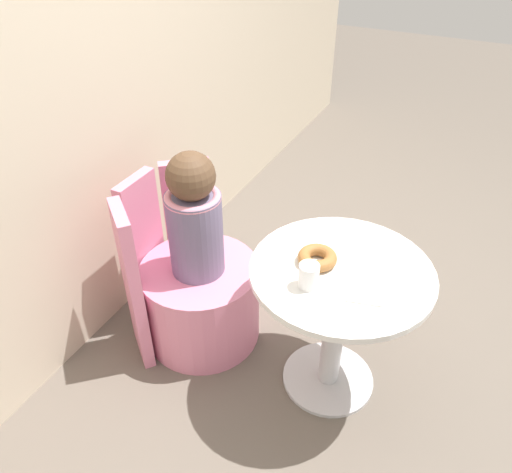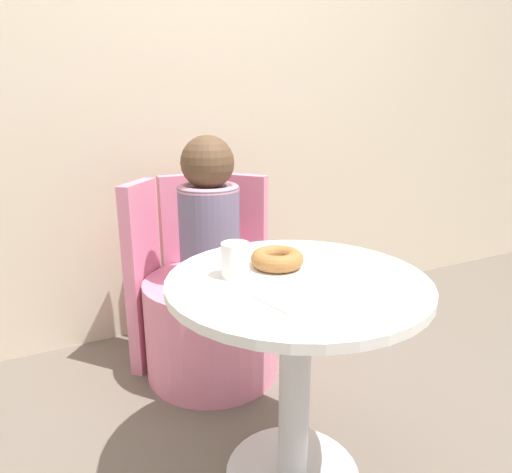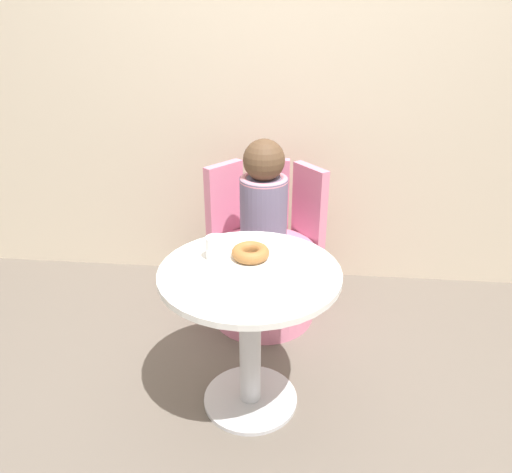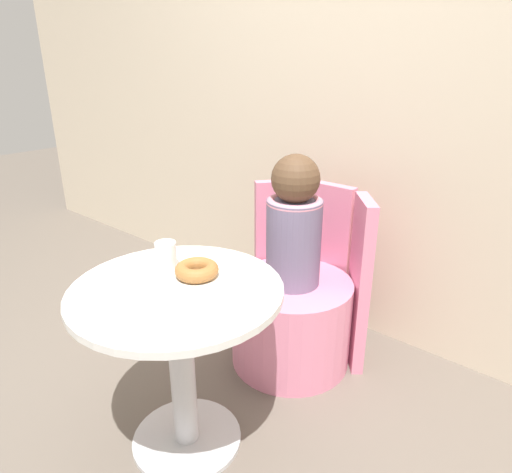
% 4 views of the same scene
% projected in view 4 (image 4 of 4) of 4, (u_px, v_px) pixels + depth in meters
% --- Properties ---
extents(ground_plane, '(12.00, 12.00, 0.00)m').
position_uv_depth(ground_plane, '(207.00, 452.00, 1.63)').
color(ground_plane, '#665B51').
extents(back_wall, '(6.00, 0.06, 2.40)m').
position_uv_depth(back_wall, '(383.00, 85.00, 1.99)').
color(back_wall, beige).
rests_on(back_wall, ground_plane).
extents(round_table, '(0.69, 0.69, 0.63)m').
position_uv_depth(round_table, '(180.00, 334.00, 1.51)').
color(round_table, silver).
rests_on(round_table, ground_plane).
extents(tub_chair, '(0.53, 0.53, 0.40)m').
position_uv_depth(tub_chair, '(291.00, 322.00, 2.06)').
color(tub_chair, pink).
rests_on(tub_chair, ground_plane).
extents(booth_backrest, '(0.63, 0.23, 0.78)m').
position_uv_depth(booth_backrest, '(320.00, 268.00, 2.15)').
color(booth_backrest, pink).
rests_on(booth_backrest, ground_plane).
extents(child_figure, '(0.23, 0.23, 0.56)m').
position_uv_depth(child_figure, '(294.00, 224.00, 1.89)').
color(child_figure, slate).
rests_on(child_figure, tub_chair).
extents(donut, '(0.15, 0.15, 0.05)m').
position_uv_depth(donut, '(197.00, 270.00, 1.51)').
color(donut, '#9E6633').
rests_on(donut, round_table).
extents(cup, '(0.07, 0.07, 0.09)m').
position_uv_depth(cup, '(166.00, 255.00, 1.57)').
color(cup, white).
rests_on(cup, round_table).
extents(paper_napkin, '(0.16, 0.16, 0.01)m').
position_uv_depth(paper_napkin, '(132.00, 291.00, 1.42)').
color(paper_napkin, white).
rests_on(paper_napkin, round_table).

